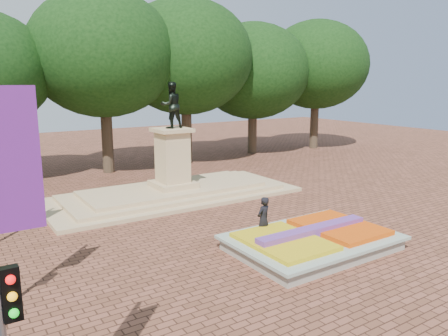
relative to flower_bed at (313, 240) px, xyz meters
name	(u,v)px	position (x,y,z in m)	size (l,w,h in m)	color
ground	(260,239)	(-1.03, 2.00, -0.38)	(90.00, 90.00, 0.00)	brown
flower_bed	(313,240)	(0.00, 0.00, 0.00)	(6.30, 4.30, 0.91)	gray
monument	(173,182)	(-1.03, 10.00, 0.50)	(14.00, 6.00, 6.40)	tan
tree_row_back	(140,78)	(1.31, 20.00, 6.29)	(44.80, 8.80, 10.43)	#392B1F
pedestrian	(263,220)	(-1.11, 1.70, 0.56)	(0.69, 0.45, 1.88)	black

